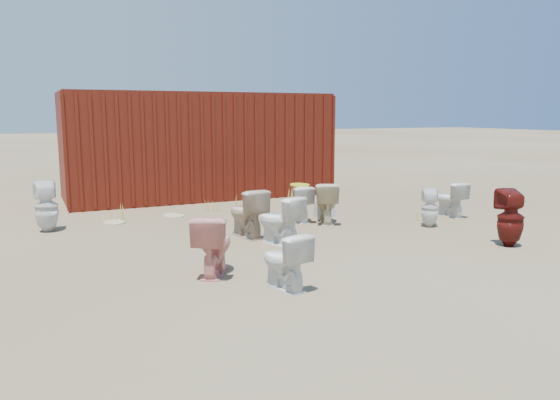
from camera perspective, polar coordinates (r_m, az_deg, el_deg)
name	(u,v)px	position (r m, az deg, el deg)	size (l,w,h in m)	color
ground	(296,241)	(8.44, 1.73, -4.27)	(100.00, 100.00, 0.00)	brown
shipping_container	(197,145)	(13.08, -8.63, 5.71)	(6.00, 2.40, 2.40)	#4E1A0D
toilet_front_a	(284,261)	(6.10, 0.46, -6.36)	(0.36, 0.64, 0.65)	white
toilet_front_pink	(213,244)	(6.68, -7.00, -4.62)	(0.42, 0.74, 0.75)	#EB9287
toilet_front_c	(280,220)	(8.11, -0.05, -2.15)	(0.41, 0.72, 0.74)	white
toilet_front_maroon	(510,218)	(8.71, 22.94, -1.74)	(0.38, 0.39, 0.85)	#53120E
toilet_front_e	(450,199)	(10.82, 17.36, 0.08)	(0.37, 0.65, 0.67)	white
toilet_back_a	(46,207)	(9.80, -23.23, -0.64)	(0.38, 0.39, 0.84)	white
toilet_back_beige_left	(247,213)	(8.64, -3.50, -1.35)	(0.43, 0.76, 0.77)	#C2A98E
toilet_back_beige_right	(326,203)	(9.75, 4.85, -0.28)	(0.41, 0.72, 0.74)	beige
toilet_back_yellowlid	(300,204)	(9.86, 2.06, -0.38)	(0.37, 0.64, 0.66)	white
toilet_back_e	(430,208)	(9.74, 15.39, -0.81)	(0.30, 0.30, 0.66)	white
yellow_lid	(300,185)	(9.81, 2.07, 1.59)	(0.33, 0.42, 0.03)	gold
loose_tank	(325,209)	(10.22, 4.71, -0.94)	(0.50, 0.20, 0.35)	white
loose_lid_near	(114,222)	(10.21, -16.94, -2.25)	(0.38, 0.49, 0.02)	#C2BA8D
loose_lid_far	(173,216)	(10.59, -11.07, -1.62)	(0.36, 0.47, 0.02)	beige
weed_clump_a	(119,214)	(10.29, -16.44, -1.41)	(0.36, 0.36, 0.28)	#AAA344
weed_clump_b	(243,204)	(10.83, -3.87, -0.46)	(0.32, 0.32, 0.31)	#AAA344
weed_clump_c	(332,195)	(12.28, 5.45, 0.57)	(0.36, 0.36, 0.28)	#AAA344
weed_clump_d	(211,205)	(11.00, -7.24, -0.57)	(0.30, 0.30, 0.24)	#AAA344
weed_clump_e	(290,195)	(12.14, 1.10, 0.56)	(0.34, 0.34, 0.30)	#AAA344
weed_clump_f	(423,215)	(10.22, 14.71, -1.48)	(0.28, 0.28, 0.25)	#AAA344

